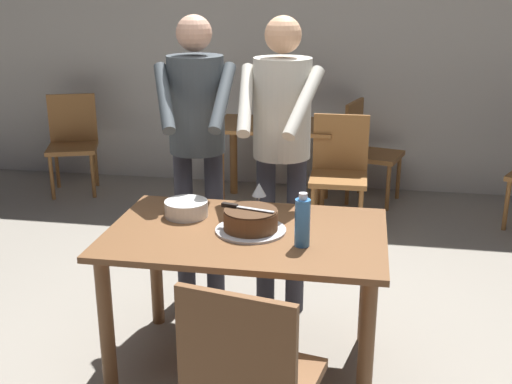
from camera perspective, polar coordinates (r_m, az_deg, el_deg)
ground_plane at (r=3.38m, az=-0.83°, el=-15.43°), size 14.00×14.00×0.00m
back_wall at (r=6.01m, az=4.92°, el=13.18°), size 10.00×0.12×2.70m
main_dining_table at (r=3.08m, az=-0.89°, el=-5.68°), size 1.33×0.86×0.75m
cake_on_platter at (r=3.00m, az=-0.49°, el=-2.67°), size 0.34×0.34×0.11m
cake_knife at (r=3.01m, az=-1.74°, el=-1.32°), size 0.27×0.09×0.02m
plate_stack at (r=3.23m, az=-6.32°, el=-1.49°), size 0.22×0.22×0.08m
wine_glass_near at (r=3.29m, az=0.28°, el=0.15°), size 0.08×0.08×0.14m
water_bottle at (r=2.83m, az=4.22°, el=-2.70°), size 0.07×0.07×0.25m
person_cutting_cake at (r=3.52m, az=2.32°, el=5.14°), size 0.47×0.56×1.72m
person_standing_beside at (r=3.65m, az=-5.37°, el=5.53°), size 0.46×0.57×1.72m
chair_near_side at (r=2.42m, az=-0.58°, el=-16.52°), size 0.52×0.52×0.90m
background_table at (r=5.47m, az=1.71°, el=4.53°), size 1.00×0.70×0.74m
background_chair_0 at (r=6.16m, az=-16.23°, el=4.56°), size 0.56×0.56×0.90m
background_chair_1 at (r=5.02m, az=7.53°, el=2.11°), size 0.44×0.44×0.90m
background_chair_3 at (r=5.71m, az=9.97°, el=3.96°), size 0.54×0.54×0.90m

